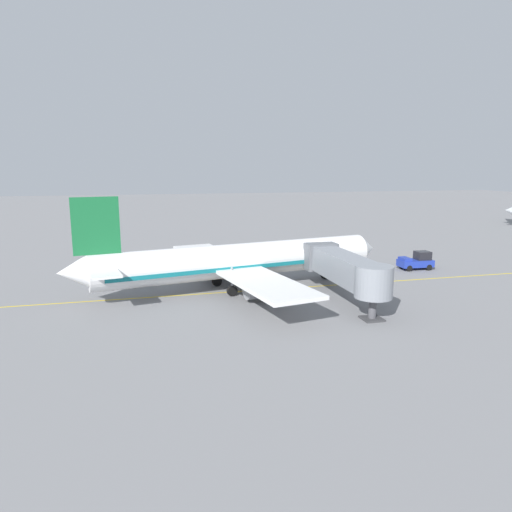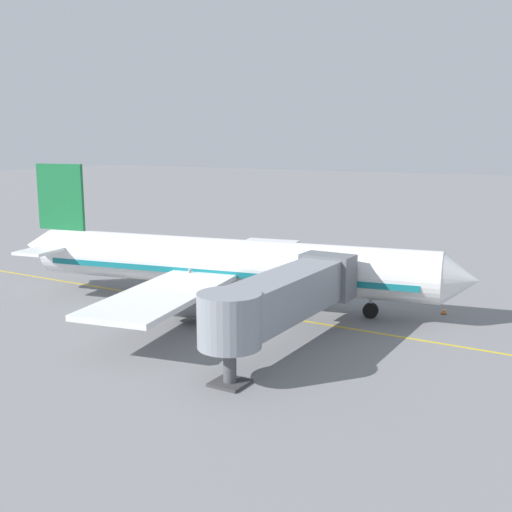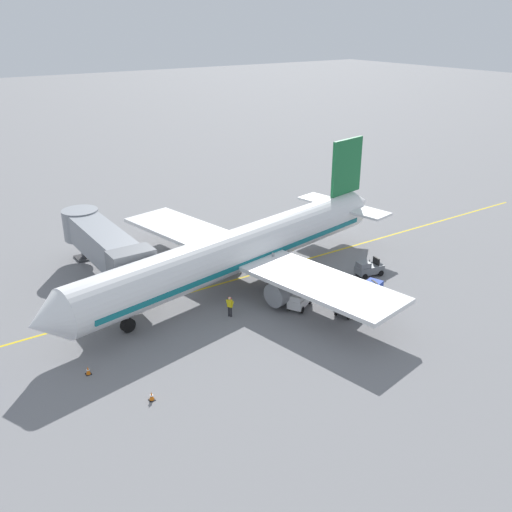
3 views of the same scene
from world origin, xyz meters
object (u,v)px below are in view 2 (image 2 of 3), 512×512
object	(u,v)px
ground_crew_wing_walker	(293,286)
baggage_cart_front	(241,266)
baggage_tug_trailing	(160,269)
baggage_tug_spare	(248,277)
safety_cone_nose_right	(444,310)
baggage_tug_lead	(213,267)
baggage_cart_second_in_train	(212,264)
safety_cone_nose_left	(431,293)
parked_airliner	(223,264)
jet_bridge	(283,297)

from	to	relation	value
ground_crew_wing_walker	baggage_cart_front	bearing A→B (deg)	-120.99
baggage_tug_trailing	baggage_tug_spare	xyz separation A→B (m)	(-1.29, 8.93, 0.00)
baggage_tug_spare	safety_cone_nose_right	world-z (taller)	baggage_tug_spare
ground_crew_wing_walker	baggage_tug_lead	bearing A→B (deg)	-110.70
baggage_tug_lead	baggage_cart_second_in_train	xyz separation A→B (m)	(-0.25, -0.36, 0.24)
baggage_tug_spare	safety_cone_nose_left	size ratio (longest dim) A/B	4.69
baggage_tug_lead	baggage_tug_trailing	world-z (taller)	same
parked_airliner	safety_cone_nose_left	bearing A→B (deg)	128.81
jet_bridge	baggage_tug_trailing	size ratio (longest dim) A/B	5.58
parked_airliner	baggage_tug_trailing	world-z (taller)	parked_airliner
parked_airliner	baggage_cart_front	bearing A→B (deg)	-155.80
baggage_tug_lead	safety_cone_nose_left	size ratio (longest dim) A/B	4.63
jet_bridge	ground_crew_wing_walker	world-z (taller)	jet_bridge
baggage_tug_lead	baggage_tug_spare	world-z (taller)	same
jet_bridge	baggage_tug_spare	distance (m)	17.79
ground_crew_wing_walker	parked_airliner	bearing A→B (deg)	-40.44
safety_cone_nose_right	baggage_tug_spare	bearing A→B (deg)	-91.63
baggage_cart_front	safety_cone_nose_right	bearing A→B (deg)	80.30
baggage_tug_lead	baggage_tug_trailing	size ratio (longest dim) A/B	1.03
parked_airliner	baggage_tug_spare	distance (m)	6.98
safety_cone_nose_right	ground_crew_wing_walker	bearing A→B (deg)	-83.26
safety_cone_nose_right	parked_airliner	bearing A→B (deg)	-69.45
baggage_tug_trailing	safety_cone_nose_right	world-z (taller)	baggage_tug_trailing
baggage_cart_second_in_train	parked_airliner	bearing A→B (deg)	39.48
parked_airliner	jet_bridge	distance (m)	11.93
jet_bridge	parked_airliner	bearing A→B (deg)	-128.77
baggage_cart_second_in_train	baggage_tug_spare	bearing A→B (deg)	66.91
jet_bridge	baggage_tug_trailing	bearing A→B (deg)	-122.25
jet_bridge	baggage_cart_second_in_train	xyz separation A→B (m)	(-16.17, -16.46, -2.51)
baggage_cart_front	safety_cone_nose_right	size ratio (longest dim) A/B	5.01
baggage_cart_front	safety_cone_nose_right	distance (m)	20.01
parked_airliner	baggage_tug_trailing	size ratio (longest dim) A/B	13.98
baggage_tug_trailing	safety_cone_nose_left	distance (m)	24.46
baggage_tug_spare	baggage_cart_front	world-z (taller)	baggage_tug_spare
baggage_tug_lead	baggage_cart_second_in_train	size ratio (longest dim) A/B	0.92
safety_cone_nose_left	safety_cone_nose_right	distance (m)	5.36
baggage_tug_trailing	baggage_cart_front	world-z (taller)	baggage_tug_trailing
jet_bridge	baggage_tug_spare	xyz separation A→B (m)	(-13.79, -10.90, -2.74)
baggage_cart_second_in_train	ground_crew_wing_walker	size ratio (longest dim) A/B	1.75
baggage_tug_trailing	baggage_tug_spare	size ratio (longest dim) A/B	0.96
baggage_tug_spare	baggage_cart_second_in_train	distance (m)	6.06
parked_airliner	safety_cone_nose_left	size ratio (longest dim) A/B	63.00
baggage_tug_spare	baggage_cart_front	distance (m)	3.84
baggage_tug_trailing	jet_bridge	bearing A→B (deg)	57.75
baggage_cart_front	ground_crew_wing_walker	world-z (taller)	ground_crew_wing_walker
baggage_cart_second_in_train	jet_bridge	bearing A→B (deg)	45.52
baggage_cart_front	baggage_cart_second_in_train	distance (m)	3.07
baggage_tug_spare	baggage_cart_front	bearing A→B (deg)	-138.62
parked_airliner	baggage_tug_lead	world-z (taller)	parked_airliner
baggage_tug_trailing	ground_crew_wing_walker	world-z (taller)	ground_crew_wing_walker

